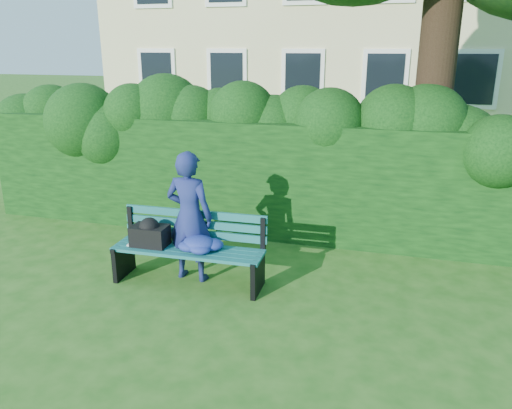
# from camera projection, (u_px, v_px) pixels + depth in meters

# --- Properties ---
(ground) EXTENTS (80.00, 80.00, 0.00)m
(ground) POSITION_uv_depth(u_px,v_px,m) (243.00, 292.00, 6.11)
(ground) COLOR #235816
(ground) RESTS_ON ground
(hedge) EXTENTS (10.00, 1.00, 1.80)m
(hedge) POSITION_uv_depth(u_px,v_px,m) (284.00, 178.00, 7.86)
(hedge) COLOR black
(hedge) RESTS_ON ground
(park_bench) EXTENTS (1.92, 0.60, 0.89)m
(park_bench) POSITION_uv_depth(u_px,v_px,m) (183.00, 244.00, 6.26)
(park_bench) COLOR #104F53
(park_bench) RESTS_ON ground
(man_reading) EXTENTS (0.64, 0.44, 1.68)m
(man_reading) POSITION_uv_depth(u_px,v_px,m) (190.00, 217.00, 6.26)
(man_reading) COLOR navy
(man_reading) RESTS_ON ground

